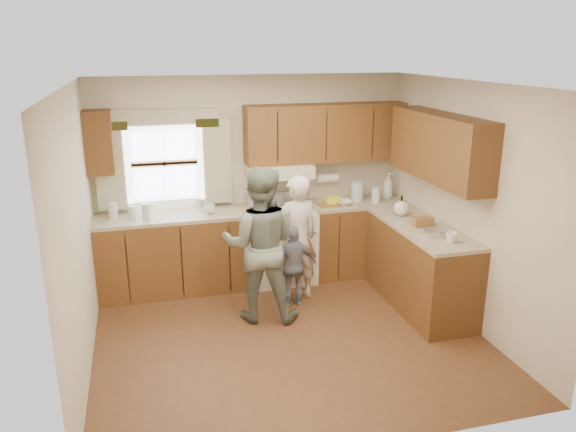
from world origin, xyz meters
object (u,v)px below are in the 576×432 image
object	(u,v)px
stove	(282,244)
woman_right	(260,245)
woman_left	(296,238)
child	(294,266)

from	to	relation	value
stove	woman_right	bearing A→B (deg)	-116.75
stove	woman_right	world-z (taller)	woman_right
woman_left	woman_right	world-z (taller)	woman_right
woman_left	child	xyz separation A→B (m)	(-0.08, -0.17, -0.26)
stove	child	xyz separation A→B (m)	(-0.06, -0.75, 0.01)
stove	woman_right	distance (m)	1.12
stove	woman_left	xyz separation A→B (m)	(0.02, -0.59, 0.27)
woman_right	child	size ratio (longest dim) A/B	1.76
woman_right	child	bearing A→B (deg)	-136.89
woman_left	woman_right	bearing A→B (deg)	23.43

